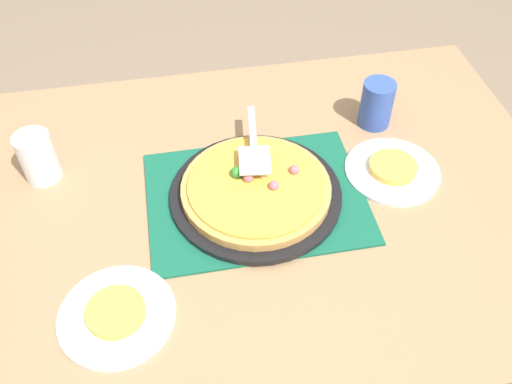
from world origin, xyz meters
TOP-DOWN VIEW (x-y plane):
  - ground_plane at (0.00, 0.00)m, footprint 8.00×8.00m
  - dining_table at (0.00, 0.00)m, footprint 1.40×1.00m
  - placemat at (0.00, 0.00)m, footprint 0.48×0.36m
  - pizza_pan at (0.00, 0.00)m, footprint 0.38×0.38m
  - pizza at (0.00, 0.00)m, footprint 0.33×0.33m
  - plate_near_left at (0.33, 0.02)m, footprint 0.22×0.22m
  - plate_far_right at (-0.31, -0.25)m, footprint 0.22×0.22m
  - served_slice_left at (0.33, 0.02)m, footprint 0.11×0.11m
  - served_slice_right at (-0.31, -0.25)m, footprint 0.11×0.11m
  - cup_near at (-0.47, 0.16)m, footprint 0.08×0.08m
  - cup_far at (0.34, 0.20)m, footprint 0.08×0.08m
  - pizza_server at (0.01, 0.10)m, footprint 0.08×0.23m

SIDE VIEW (x-z plane):
  - ground_plane at x=0.00m, z-range 0.00..0.00m
  - dining_table at x=0.00m, z-range 0.27..1.02m
  - placemat at x=0.00m, z-range 0.75..0.76m
  - plate_near_left at x=0.33m, z-range 0.75..0.76m
  - plate_far_right at x=-0.31m, z-range 0.75..0.76m
  - pizza_pan at x=0.00m, z-range 0.76..0.77m
  - served_slice_left at x=0.33m, z-range 0.76..0.78m
  - served_slice_right at x=-0.31m, z-range 0.76..0.78m
  - pizza at x=0.00m, z-range 0.76..0.81m
  - cup_near at x=-0.47m, z-range 0.75..0.87m
  - cup_far at x=0.34m, z-range 0.75..0.87m
  - pizza_server at x=0.01m, z-range 0.82..0.82m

